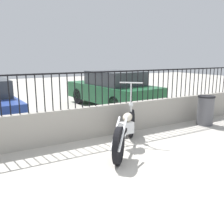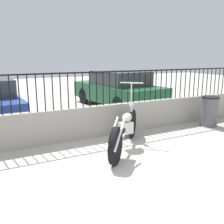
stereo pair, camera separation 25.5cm
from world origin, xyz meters
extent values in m
plane|color=#ADA89E|center=(0.00, 0.00, 0.00)|extent=(40.00, 40.00, 0.00)
cube|color=#9E998E|center=(0.00, 2.41, 0.38)|extent=(10.89, 0.18, 0.75)
cylinder|color=black|center=(-1.90, 2.41, 1.16)|extent=(0.02, 0.02, 0.81)
cylinder|color=black|center=(-1.73, 2.41, 1.16)|extent=(0.02, 0.02, 0.81)
cylinder|color=black|center=(-1.56, 2.41, 1.16)|extent=(0.02, 0.02, 0.81)
cylinder|color=black|center=(-1.38, 2.41, 1.16)|extent=(0.02, 0.02, 0.81)
cylinder|color=black|center=(-1.21, 2.41, 1.16)|extent=(0.02, 0.02, 0.81)
cylinder|color=black|center=(-1.04, 2.41, 1.16)|extent=(0.02, 0.02, 0.81)
cylinder|color=black|center=(-0.86, 2.41, 1.16)|extent=(0.02, 0.02, 0.81)
cylinder|color=black|center=(-0.69, 2.41, 1.16)|extent=(0.02, 0.02, 0.81)
cylinder|color=black|center=(-0.52, 2.41, 1.16)|extent=(0.02, 0.02, 0.81)
cylinder|color=black|center=(-0.35, 2.41, 1.16)|extent=(0.02, 0.02, 0.81)
cylinder|color=black|center=(-0.17, 2.41, 1.16)|extent=(0.02, 0.02, 0.81)
cylinder|color=black|center=(0.00, 2.41, 1.16)|extent=(0.02, 0.02, 0.81)
cylinder|color=black|center=(0.17, 2.41, 1.16)|extent=(0.02, 0.02, 0.81)
cylinder|color=black|center=(0.35, 2.41, 1.16)|extent=(0.02, 0.02, 0.81)
cylinder|color=black|center=(0.52, 2.41, 1.16)|extent=(0.02, 0.02, 0.81)
cylinder|color=black|center=(0.69, 2.41, 1.16)|extent=(0.02, 0.02, 0.81)
cylinder|color=black|center=(0.86, 2.41, 1.16)|extent=(0.02, 0.02, 0.81)
cylinder|color=black|center=(1.04, 2.41, 1.16)|extent=(0.02, 0.02, 0.81)
cylinder|color=black|center=(1.21, 2.41, 1.16)|extent=(0.02, 0.02, 0.81)
cylinder|color=black|center=(1.38, 2.41, 1.16)|extent=(0.02, 0.02, 0.81)
cylinder|color=black|center=(1.56, 2.41, 1.16)|extent=(0.02, 0.02, 0.81)
cylinder|color=black|center=(1.73, 2.41, 1.16)|extent=(0.02, 0.02, 0.81)
cylinder|color=black|center=(1.90, 2.41, 1.16)|extent=(0.02, 0.02, 0.81)
cylinder|color=black|center=(2.07, 2.41, 1.16)|extent=(0.02, 0.02, 0.81)
cylinder|color=black|center=(2.25, 2.41, 1.16)|extent=(0.02, 0.02, 0.81)
cylinder|color=black|center=(2.42, 2.41, 1.16)|extent=(0.02, 0.02, 0.81)
cylinder|color=black|center=(2.59, 2.41, 1.16)|extent=(0.02, 0.02, 0.81)
cylinder|color=black|center=(2.76, 2.41, 1.16)|extent=(0.02, 0.02, 0.81)
cylinder|color=black|center=(2.94, 2.41, 1.16)|extent=(0.02, 0.02, 0.81)
cylinder|color=black|center=(3.11, 2.41, 1.16)|extent=(0.02, 0.02, 0.81)
cylinder|color=black|center=(3.28, 2.41, 1.16)|extent=(0.02, 0.02, 0.81)
cylinder|color=black|center=(3.46, 2.41, 1.16)|extent=(0.02, 0.02, 0.81)
cylinder|color=black|center=(3.63, 2.41, 1.16)|extent=(0.02, 0.02, 0.81)
cylinder|color=black|center=(3.80, 2.41, 1.16)|extent=(0.02, 0.02, 0.81)
cylinder|color=black|center=(3.97, 2.41, 1.16)|extent=(0.02, 0.02, 0.81)
cylinder|color=black|center=(4.15, 2.41, 1.16)|extent=(0.02, 0.02, 0.81)
cylinder|color=black|center=(4.32, 2.41, 1.16)|extent=(0.02, 0.02, 0.81)
cylinder|color=black|center=(4.49, 2.41, 1.16)|extent=(0.02, 0.02, 0.81)
cylinder|color=black|center=(4.67, 2.41, 1.16)|extent=(0.02, 0.02, 0.81)
cylinder|color=black|center=(4.84, 2.41, 1.16)|extent=(0.02, 0.02, 0.81)
cylinder|color=black|center=(0.00, 2.41, 1.55)|extent=(10.89, 0.04, 0.04)
cylinder|color=black|center=(0.88, 1.94, 0.34)|extent=(0.51, 0.54, 0.68)
cylinder|color=black|center=(-0.18, 0.80, 0.34)|extent=(0.54, 0.57, 0.69)
cylinder|color=silver|center=(0.35, 1.37, 0.34)|extent=(1.02, 1.08, 0.06)
cube|color=silver|center=(0.39, 1.40, 0.44)|extent=(0.28, 0.18, 0.24)
ellipsoid|color=beige|center=(0.47, 1.49, 0.64)|extent=(0.43, 0.44, 0.18)
cube|color=black|center=(0.03, 1.02, 0.52)|extent=(0.31, 0.31, 0.06)
cylinder|color=silver|center=(0.82, 1.87, 0.59)|extent=(0.18, 0.19, 0.51)
sphere|color=silver|center=(0.78, 1.83, 0.82)|extent=(0.11, 0.11, 0.11)
cylinder|color=silver|center=(0.76, 1.80, 1.09)|extent=(0.03, 0.03, 0.49)
cylinder|color=silver|center=(0.76, 1.80, 1.33)|extent=(0.40, 0.38, 0.03)
cylinder|color=silver|center=(-0.09, 0.79, 0.56)|extent=(0.56, 0.60, 0.44)
cylinder|color=silver|center=(-0.19, 0.88, 0.56)|extent=(0.56, 0.60, 0.44)
cylinder|color=#56565B|center=(3.34, 1.82, 0.40)|extent=(0.45, 0.45, 0.79)
cylinder|color=black|center=(3.34, 1.82, 0.81)|extent=(0.47, 0.47, 0.04)
cylinder|color=black|center=(-1.39, 3.73, 0.32)|extent=(0.15, 0.65, 0.64)
cylinder|color=black|center=(1.43, 6.59, 0.32)|extent=(0.18, 0.65, 0.64)
cylinder|color=black|center=(3.05, 6.77, 0.32)|extent=(0.18, 0.65, 0.64)
cylinder|color=black|center=(1.71, 4.11, 0.32)|extent=(0.18, 0.65, 0.64)
cylinder|color=black|center=(3.32, 4.29, 0.32)|extent=(0.18, 0.65, 0.64)
cube|color=#1E5933|center=(2.38, 5.44, 0.55)|extent=(2.16, 4.20, 0.62)
cube|color=#2D3338|center=(2.40, 5.24, 1.12)|extent=(1.76, 2.09, 0.50)
camera|label=1|loc=(-2.41, -2.82, 1.91)|focal=40.00mm
camera|label=2|loc=(-2.19, -2.94, 1.91)|focal=40.00mm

